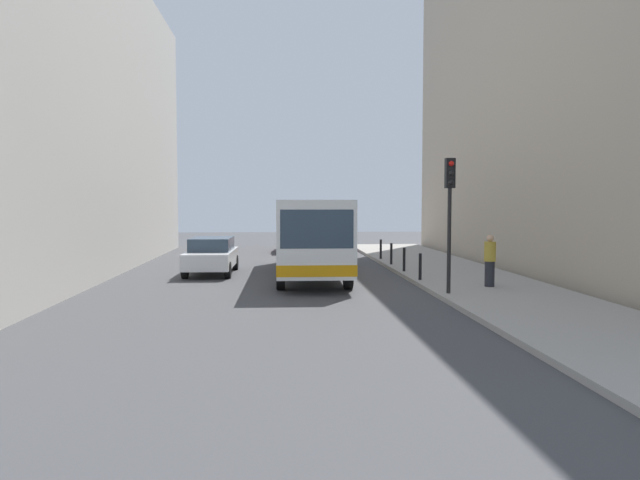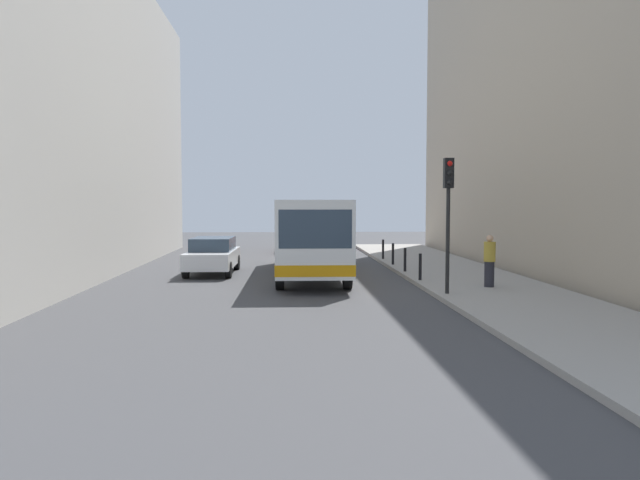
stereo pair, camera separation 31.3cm
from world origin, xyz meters
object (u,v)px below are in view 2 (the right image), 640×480
car_beside_bus (213,255)px  bollard_farthest (383,249)px  bus (311,232)px  bollard_mid (405,260)px  traffic_light (448,200)px  car_behind_bus (298,238)px  pedestrian_near_signal (489,261)px  bollard_near (420,267)px  bollard_far (393,254)px

car_beside_bus → bollard_farthest: (7.77, 4.51, -0.16)m
bus → bollard_mid: bearing=178.7°
bus → bollard_farthest: size_ratio=11.64×
traffic_light → bollard_farthest: bearing=90.5°
bus → car_behind_bus: 11.96m
bollard_farthest → pedestrian_near_signal: (1.87, -10.08, 0.38)m
car_beside_bus → pedestrian_near_signal: bearing=151.6°
traffic_light → bollard_near: size_ratio=4.32×
traffic_light → bollard_mid: (-0.10, 6.00, -2.38)m
bollard_near → pedestrian_near_signal: 2.69m
bollard_near → bollard_farthest: same height
car_behind_bus → bollard_near: (4.05, -14.81, -0.16)m
traffic_light → pedestrian_near_signal: bearing=37.9°
traffic_light → bollard_farthest: size_ratio=4.32×
bollard_near → bollard_farthest: (0.00, 8.19, 0.00)m
bollard_near → bollard_far: bearing=90.0°
pedestrian_near_signal → bus: bearing=97.7°
car_beside_bus → pedestrian_near_signal: size_ratio=2.60×
car_beside_bus → car_behind_bus: 11.73m
bollard_near → bollard_mid: same height
pedestrian_near_signal → bollard_far: bearing=62.1°
traffic_light → pedestrian_near_signal: traffic_light is taller
pedestrian_near_signal → bollard_farthest: bearing=58.3°
bus → pedestrian_near_signal: bearing=140.8°
bollard_mid → pedestrian_near_signal: size_ratio=0.56×
bus → car_behind_bus: (-0.25, 11.92, -0.94)m
car_beside_bus → traffic_light: bearing=140.2°
bus → bollard_farthest: bus is taller
bus → car_beside_bus: 4.16m
bollard_far → pedestrian_near_signal: size_ratio=0.56×
traffic_light → bollard_near: (-0.10, 3.27, -2.38)m
traffic_light → bollard_mid: 6.46m
car_beside_bus → bollard_mid: bearing=174.7°
bollard_mid → bollard_near: bearing=-90.0°
car_beside_bus → car_behind_bus: size_ratio=1.00×
bollard_farthest → pedestrian_near_signal: size_ratio=0.56×
bollard_far → bollard_farthest: same height
car_behind_bus → bollard_farthest: bearing=123.0°
traffic_light → bollard_far: 9.05m
bollard_farthest → bollard_mid: bearing=-90.0°
car_beside_bus → car_behind_bus: same height
bollard_far → bollard_farthest: 2.73m
car_behind_bus → pedestrian_near_signal: pedestrian_near_signal is taller
bus → car_beside_bus: bearing=-10.4°
bollard_near → bollard_mid: (0.00, 2.73, 0.00)m
bus → bollard_mid: (3.79, -0.15, -1.10)m
traffic_light → car_behind_bus: bearing=102.9°
bollard_far → pedestrian_near_signal: bearing=-75.7°
bus → traffic_light: size_ratio=2.70×
bus → bollard_farthest: bearing=-124.6°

